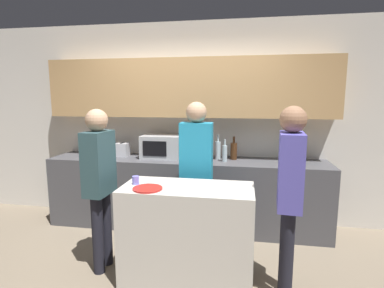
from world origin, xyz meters
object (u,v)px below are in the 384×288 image
at_px(potted_plant, 297,146).
at_px(bottle_3, 234,151).
at_px(bottle_1, 218,150).
at_px(person_right, 290,187).
at_px(microwave, 162,146).
at_px(person_center, 196,165).
at_px(toaster, 119,149).
at_px(plate_on_island, 148,188).
at_px(person_left, 99,177).
at_px(bottle_0, 210,153).
at_px(cup_0, 136,180).
at_px(bottle_2, 225,153).

height_order(potted_plant, bottle_3, potted_plant).
distance_m(bottle_1, person_right, 1.51).
bearing_deg(microwave, person_right, -42.58).
height_order(potted_plant, person_center, person_center).
height_order(bottle_1, person_right, person_right).
relative_size(toaster, plate_on_island, 1.00).
distance_m(microwave, bottle_3, 0.95).
bearing_deg(person_left, bottle_0, 144.08).
distance_m(bottle_0, cup_0, 1.34).
bearing_deg(person_left, plate_on_island, 74.13).
relative_size(bottle_0, bottle_2, 0.83).
distance_m(plate_on_island, person_left, 0.58).
bearing_deg(bottle_3, microwave, -178.29).
height_order(plate_on_island, cup_0, cup_0).
height_order(toaster, bottle_2, bottle_2).
xyz_separation_m(potted_plant, bottle_1, (-0.98, 0.00, -0.07)).
bearing_deg(person_right, person_center, 60.07).
height_order(microwave, person_left, person_left).
bearing_deg(cup_0, plate_on_island, -40.04).
xyz_separation_m(toaster, potted_plant, (2.34, 0.00, 0.11)).
height_order(bottle_0, person_center, person_center).
bearing_deg(plate_on_island, person_center, 64.36).
distance_m(bottle_1, plate_on_island, 1.49).
distance_m(bottle_3, person_left, 1.75).
bearing_deg(person_right, bottle_2, 31.81).
bearing_deg(microwave, bottle_0, -3.98).
bearing_deg(potted_plant, cup_0, -142.24).
bearing_deg(plate_on_island, bottle_0, 73.40).
xyz_separation_m(bottle_0, person_left, (-0.95, -1.16, -0.05)).
relative_size(toaster, bottle_2, 0.92).
distance_m(toaster, bottle_2, 1.46).
distance_m(toaster, person_left, 1.25).
bearing_deg(bottle_3, plate_on_island, -116.07).
distance_m(potted_plant, bottle_3, 0.78).
relative_size(toaster, cup_0, 3.41).
distance_m(bottle_1, person_left, 1.60).
relative_size(microwave, person_left, 0.32).
xyz_separation_m(bottle_1, bottle_3, (0.20, 0.02, -0.01)).
height_order(toaster, cup_0, toaster).
xyz_separation_m(microwave, toaster, (-0.61, 0.00, -0.06)).
bearing_deg(person_right, bottle_3, 25.37).
bearing_deg(microwave, bottle_1, 0.48).
relative_size(plate_on_island, person_right, 0.16).
relative_size(toaster, person_center, 0.16).
height_order(bottle_2, cup_0, bottle_2).
relative_size(bottle_3, person_left, 0.19).
height_order(cup_0, person_left, person_left).
bearing_deg(person_right, plate_on_island, 97.99).
xyz_separation_m(potted_plant, plate_on_island, (-1.47, -1.40, -0.19)).
distance_m(bottle_2, person_center, 0.65).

